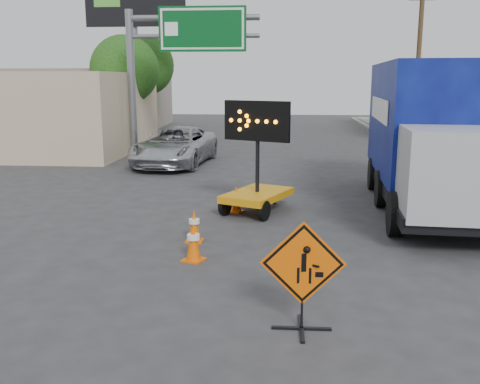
# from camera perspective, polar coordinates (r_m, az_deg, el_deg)

# --- Properties ---
(ground) EXTENTS (100.00, 100.00, 0.00)m
(ground) POSITION_cam_1_polar(r_m,az_deg,el_deg) (7.98, -0.58, -15.49)
(ground) COLOR #2D2D30
(ground) RESTS_ON ground
(curb_right) EXTENTS (0.40, 60.00, 0.12)m
(curb_right) POSITION_cam_1_polar(r_m,az_deg,el_deg) (23.28, 20.96, 2.22)
(curb_right) COLOR gray
(curb_right) RESTS_ON ground
(storefront_left_near) EXTENTS (14.00, 10.00, 4.00)m
(storefront_left_near) POSITION_cam_1_polar(r_m,az_deg,el_deg) (30.81, -23.96, 7.82)
(storefront_left_near) COLOR tan
(storefront_left_near) RESTS_ON ground
(storefront_left_far) EXTENTS (12.00, 10.00, 4.40)m
(storefront_left_far) POSITION_cam_1_polar(r_m,az_deg,el_deg) (43.96, -16.42, 9.55)
(storefront_left_far) COLOR gray
(storefront_left_far) RESTS_ON ground
(building_right_far) EXTENTS (10.00, 14.00, 4.60)m
(building_right_far) POSITION_cam_1_polar(r_m,az_deg,el_deg) (39.08, 23.40, 8.97)
(building_right_far) COLOR tan
(building_right_far) RESTS_ON ground
(highway_gantry) EXTENTS (6.18, 0.38, 6.90)m
(highway_gantry) POSITION_cam_1_polar(r_m,az_deg,el_deg) (25.56, -7.05, 14.99)
(highway_gantry) COLOR slate
(highway_gantry) RESTS_ON ground
(billboard) EXTENTS (6.10, 0.54, 9.85)m
(billboard) POSITION_cam_1_polar(r_m,az_deg,el_deg) (34.33, -11.10, 17.89)
(billboard) COLOR slate
(billboard) RESTS_ON ground
(utility_pole_far) EXTENTS (1.80, 0.26, 9.00)m
(utility_pole_far) POSITION_cam_1_polar(r_m,az_deg,el_deg) (31.92, 18.48, 13.16)
(utility_pole_far) COLOR #4B3720
(utility_pole_far) RESTS_ON ground
(tree_left_near) EXTENTS (3.71, 3.71, 6.03)m
(tree_left_near) POSITION_cam_1_polar(r_m,az_deg,el_deg) (30.32, -12.21, 12.61)
(tree_left_near) COLOR #4B3720
(tree_left_near) RESTS_ON ground
(tree_left_far) EXTENTS (4.10, 4.10, 6.66)m
(tree_left_far) POSITION_cam_1_polar(r_m,az_deg,el_deg) (38.30, -10.19, 13.14)
(tree_left_far) COLOR #4B3720
(tree_left_far) RESTS_ON ground
(construction_sign) EXTENTS (1.27, 0.90, 1.68)m
(construction_sign) POSITION_cam_1_polar(r_m,az_deg,el_deg) (7.97, 6.71, -8.64)
(construction_sign) COLOR black
(construction_sign) RESTS_ON ground
(arrow_board) EXTENTS (2.09, 2.53, 3.11)m
(arrow_board) POSITION_cam_1_polar(r_m,az_deg,el_deg) (14.96, 1.85, 0.43)
(arrow_board) COLOR orange
(arrow_board) RESTS_ON ground
(pickup_truck) EXTENTS (3.22, 6.10, 1.64)m
(pickup_truck) POSITION_cam_1_polar(r_m,az_deg,el_deg) (23.53, -6.93, 4.89)
(pickup_truck) COLOR #BABDC2
(pickup_truck) RESTS_ON ground
(box_truck) EXTENTS (3.26, 8.89, 4.15)m
(box_truck) POSITION_cam_1_polar(r_m,az_deg,el_deg) (16.09, 19.51, 4.86)
(box_truck) COLOR black
(box_truck) RESTS_ON ground
(cone_a) EXTENTS (0.53, 0.53, 0.80)m
(cone_a) POSITION_cam_1_polar(r_m,az_deg,el_deg) (11.06, -4.99, -5.33)
(cone_a) COLOR #E25704
(cone_a) RESTS_ON ground
(cone_b) EXTENTS (0.39, 0.39, 0.76)m
(cone_b) POSITION_cam_1_polar(r_m,az_deg,el_deg) (12.34, -4.91, -3.58)
(cone_b) COLOR #E25704
(cone_b) RESTS_ON ground
(cone_c) EXTENTS (0.49, 0.49, 0.74)m
(cone_c) POSITION_cam_1_polar(r_m,az_deg,el_deg) (15.04, -0.42, -0.76)
(cone_c) COLOR #E25704
(cone_c) RESTS_ON ground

